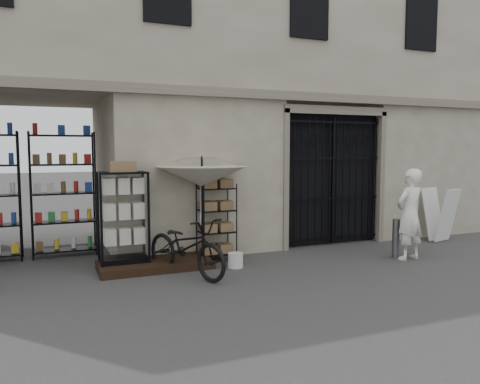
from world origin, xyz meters
name	(u,v)px	position (x,y,z in m)	size (l,w,h in m)	color
ground	(315,276)	(0.00, 0.00, 0.00)	(80.00, 80.00, 0.00)	black
main_building	(229,51)	(0.00, 4.00, 4.50)	(14.00, 4.00, 9.00)	#ACA48F
shop_recess	(27,185)	(-4.50, 2.80, 1.50)	(3.00, 1.70, 3.00)	black
shop_shelving	(25,196)	(-4.55, 3.30, 1.25)	(2.70, 0.50, 2.50)	black
iron_gate	(329,178)	(1.75, 2.28, 1.50)	(2.50, 0.21, 3.00)	black
step_platform	(155,265)	(-2.40, 1.55, 0.07)	(2.00, 0.90, 0.15)	black
display_cabinet	(124,222)	(-2.93, 1.67, 0.87)	(0.87, 0.61, 1.75)	black
wire_rack	(216,223)	(-1.16, 1.73, 0.73)	(0.77, 0.65, 1.50)	black
market_umbrella	(202,171)	(-1.48, 1.60, 1.75)	(1.83, 1.85, 2.43)	black
white_bucket	(235,260)	(-1.03, 1.07, 0.13)	(0.28, 0.28, 0.27)	silver
bicycle	(186,275)	(-2.00, 0.91, 0.00)	(0.67, 1.01, 1.92)	black
steel_bollard	(396,238)	(2.21, 0.57, 0.39)	(0.14, 0.14, 0.78)	#5D5E61
shopkeeper	(408,259)	(2.35, 0.36, 0.00)	(0.65, 1.78, 0.43)	white
easel_sign	(440,214)	(4.32, 1.50, 0.63)	(0.71, 0.78, 1.22)	silver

